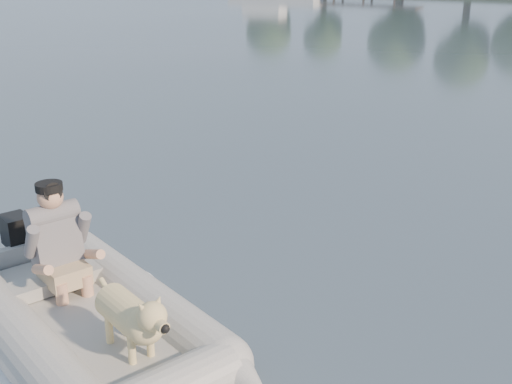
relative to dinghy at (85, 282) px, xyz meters
The scene contains 5 objects.
water 0.83m from the dinghy, 84.14° to the left, with size 160.00×160.00×0.00m, color slate.
dinghy is the anchor object (origin of this frame).
man 0.77m from the dinghy, 159.88° to the left, with size 0.77×0.66×1.15m, color slate, non-canonical shape.
dog 0.70m from the dinghy, 11.31° to the right, with size 1.00×0.35×0.66m, color #D3BD7A, non-canonical shape.
outboard_motor 1.80m from the dinghy, 164.12° to the left, with size 0.44×0.31×0.84m, color black, non-canonical shape.
Camera 1 is at (4.23, -3.95, 3.47)m, focal length 45.00 mm.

